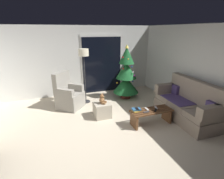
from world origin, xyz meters
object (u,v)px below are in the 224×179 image
book_stack (136,110)px  floor_lamp (84,58)px  armchair (69,95)px  teddy_bear_chestnut (102,99)px  ottoman (102,110)px  remote_white (147,109)px  remote_graphite (146,112)px  remote_black (155,110)px  christmas_tree (126,75)px  cell_phone (137,108)px  coffee_table (151,115)px  couch (187,105)px  remote_silver (156,108)px

book_stack → floor_lamp: (-0.89, 1.96, 1.07)m
armchair → teddy_bear_chestnut: armchair is taller
ottoman → remote_white: bearing=-37.4°
remote_graphite → remote_white: bearing=-34.0°
remote_black → christmas_tree: (0.07, 1.98, 0.43)m
remote_black → ottoman: 1.47m
remote_white → armchair: (-1.78, 1.71, -0.01)m
remote_graphite → ottoman: bearing=44.1°
teddy_bear_chestnut → floor_lamp: bearing=100.0°
book_stack → floor_lamp: bearing=114.4°
cell_phone → teddy_bear_chestnut: (-0.68, 0.74, 0.06)m
teddy_bear_chestnut → ottoman: bearing=142.5°
book_stack → ottoman: (-0.68, 0.75, -0.23)m
armchair → christmas_tree: bearing=4.1°
coffee_table → couch: bearing=-4.0°
couch → remote_black: couch is taller
coffee_table → book_stack: book_stack is taller
armchair → cell_phone: bearing=-49.0°
book_stack → christmas_tree: (0.55, 1.85, 0.41)m
remote_graphite → teddy_bear_chestnut: (-0.87, 0.89, 0.12)m
coffee_table → cell_phone: bearing=168.9°
cell_phone → christmas_tree: 1.97m
ottoman → teddy_bear_chestnut: size_ratio=1.54×
remote_graphite → ottoman: 1.27m
teddy_bear_chestnut → cell_phone: bearing=-47.4°
remote_graphite → cell_phone: cell_phone is taller
remote_white → remote_black: bearing=-34.3°
couch → cell_phone: size_ratio=13.68×
couch → armchair: bearing=147.6°
coffee_table → floor_lamp: (-1.28, 2.04, 1.24)m
cell_phone → remote_graphite: bearing=-26.8°
christmas_tree → floor_lamp: size_ratio=1.06×
floor_lamp → remote_white: bearing=-58.9°
remote_graphite → book_stack: book_stack is taller
remote_silver → remote_white: 0.27m
remote_black → armchair: 2.69m
remote_black → couch: bearing=-140.7°
remote_graphite → ottoman: remote_graphite is taller
cell_phone → book_stack: bearing=165.5°
ottoman → remote_silver: bearing=-31.3°
remote_silver → remote_black: size_ratio=1.00×
armchair → remote_white: bearing=-43.9°
remote_white → book_stack: 0.30m
remote_silver → remote_graphite: bearing=-144.6°
couch → coffee_table: size_ratio=1.79×
book_stack → christmas_tree: size_ratio=0.12×
remote_white → ottoman: 1.25m
remote_silver → armchair: armchair is taller
coffee_table → ottoman: 1.36m
remote_white → christmas_tree: bearing=83.2°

